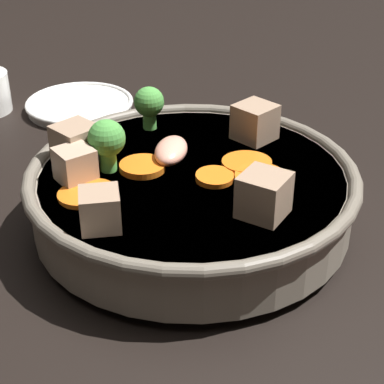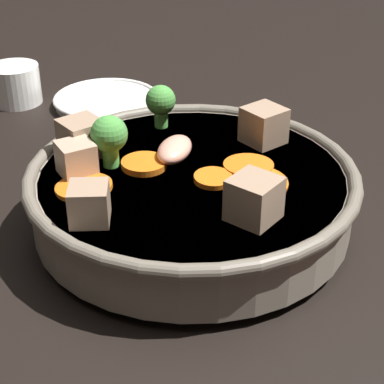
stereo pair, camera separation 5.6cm
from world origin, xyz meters
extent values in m
plane|color=black|center=(0.00, 0.00, 0.00)|extent=(3.00, 3.00, 0.00)
cylinder|color=slate|center=(0.00, 0.00, 0.01)|extent=(0.15, 0.15, 0.01)
cylinder|color=slate|center=(0.00, 0.00, 0.03)|extent=(0.28, 0.28, 0.05)
torus|color=#685F52|center=(0.00, 0.00, 0.06)|extent=(0.29, 0.29, 0.01)
cylinder|color=brown|center=(0.00, 0.00, 0.04)|extent=(0.26, 0.26, 0.03)
cylinder|color=orange|center=(0.00, -0.02, 0.06)|extent=(0.04, 0.04, 0.01)
cylinder|color=orange|center=(0.02, -0.06, 0.06)|extent=(0.06, 0.06, 0.01)
cylinder|color=orange|center=(-0.02, 0.04, 0.06)|extent=(0.05, 0.05, 0.01)
cylinder|color=orange|center=(0.03, -0.03, 0.06)|extent=(0.06, 0.06, 0.01)
cylinder|color=orange|center=(-0.08, 0.05, 0.06)|extent=(0.05, 0.05, 0.01)
cylinder|color=#59B84C|center=(-0.03, 0.07, 0.07)|extent=(0.01, 0.01, 0.02)
sphere|color=#47933D|center=(-0.03, 0.07, 0.09)|extent=(0.03, 0.03, 0.03)
cylinder|color=#59B84C|center=(0.06, 0.08, 0.07)|extent=(0.01, 0.01, 0.02)
sphere|color=#47933D|center=(0.06, 0.08, 0.08)|extent=(0.03, 0.03, 0.03)
cube|color=#9E7F66|center=(0.09, -0.02, 0.07)|extent=(0.04, 0.04, 0.03)
cube|color=tan|center=(-0.06, 0.08, 0.07)|extent=(0.04, 0.04, 0.03)
cube|color=#9E7F66|center=(-0.10, 0.02, 0.07)|extent=(0.04, 0.04, 0.03)
cube|color=#9E7F66|center=(-0.03, 0.10, 0.07)|extent=(0.04, 0.04, 0.03)
cube|color=#9E7F66|center=(-0.03, -0.08, 0.07)|extent=(0.03, 0.03, 0.03)
ellipsoid|color=#EA9E84|center=(0.01, 0.03, 0.07)|extent=(0.06, 0.04, 0.02)
cylinder|color=white|center=(0.16, 0.26, 0.01)|extent=(0.13, 0.13, 0.01)
torus|color=white|center=(0.16, 0.26, 0.01)|extent=(0.13, 0.13, 0.01)
camera|label=1|loc=(-0.41, -0.24, 0.32)|focal=60.00mm
camera|label=2|loc=(-0.38, -0.29, 0.32)|focal=60.00mm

